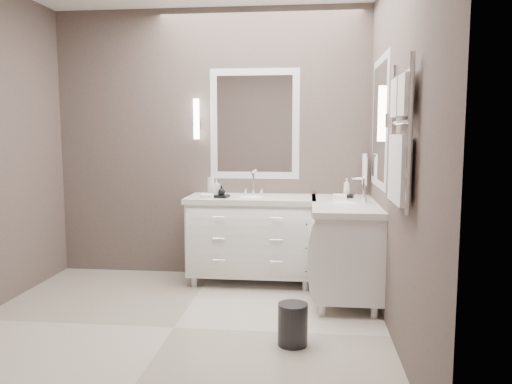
# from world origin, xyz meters

# --- Properties ---
(floor) EXTENTS (3.20, 3.00, 0.01)m
(floor) POSITION_xyz_m (0.00, 0.00, -0.01)
(floor) COLOR beige
(floor) RESTS_ON ground
(wall_back) EXTENTS (3.20, 0.01, 2.70)m
(wall_back) POSITION_xyz_m (0.00, 1.50, 1.35)
(wall_back) COLOR #4F443F
(wall_back) RESTS_ON floor
(wall_front) EXTENTS (3.20, 0.01, 2.70)m
(wall_front) POSITION_xyz_m (0.00, -1.50, 1.35)
(wall_front) COLOR #4F443F
(wall_front) RESTS_ON floor
(wall_right) EXTENTS (0.01, 3.00, 2.70)m
(wall_right) POSITION_xyz_m (1.60, 0.00, 1.35)
(wall_right) COLOR #4F443F
(wall_right) RESTS_ON floor
(vanity_back) EXTENTS (1.24, 0.59, 0.97)m
(vanity_back) POSITION_xyz_m (0.45, 1.23, 0.49)
(vanity_back) COLOR white
(vanity_back) RESTS_ON floor
(vanity_right) EXTENTS (0.59, 1.24, 0.97)m
(vanity_right) POSITION_xyz_m (1.33, 0.90, 0.49)
(vanity_right) COLOR white
(vanity_right) RESTS_ON floor
(mirror_back) EXTENTS (0.90, 0.02, 1.10)m
(mirror_back) POSITION_xyz_m (0.45, 1.49, 1.55)
(mirror_back) COLOR white
(mirror_back) RESTS_ON wall_back
(mirror_right) EXTENTS (0.02, 0.90, 1.10)m
(mirror_right) POSITION_xyz_m (1.59, 0.80, 1.55)
(mirror_right) COLOR white
(mirror_right) RESTS_ON wall_right
(sconce_back) EXTENTS (0.06, 0.06, 0.40)m
(sconce_back) POSITION_xyz_m (-0.13, 1.43, 1.59)
(sconce_back) COLOR white
(sconce_back) RESTS_ON wall_back
(sconce_right) EXTENTS (0.06, 0.06, 0.40)m
(sconce_right) POSITION_xyz_m (1.53, 0.22, 1.59)
(sconce_right) COLOR white
(sconce_right) RESTS_ON wall_right
(towel_bar_corner) EXTENTS (0.03, 0.22, 0.30)m
(towel_bar_corner) POSITION_xyz_m (1.54, 1.36, 1.12)
(towel_bar_corner) COLOR white
(towel_bar_corner) RESTS_ON wall_right
(towel_ladder) EXTENTS (0.06, 0.58, 0.90)m
(towel_ladder) POSITION_xyz_m (1.55, -0.40, 1.39)
(towel_ladder) COLOR white
(towel_ladder) RESTS_ON wall_right
(waste_bin) EXTENTS (0.24, 0.24, 0.29)m
(waste_bin) POSITION_xyz_m (0.90, -0.21, 0.15)
(waste_bin) COLOR black
(waste_bin) RESTS_ON floor
(amenity_tray_back) EXTENTS (0.20, 0.16, 0.03)m
(amenity_tray_back) POSITION_xyz_m (0.15, 1.12, 0.86)
(amenity_tray_back) COLOR black
(amenity_tray_back) RESTS_ON vanity_back
(amenity_tray_right) EXTENTS (0.15, 0.19, 0.03)m
(amenity_tray_right) POSITION_xyz_m (1.36, 1.26, 0.86)
(amenity_tray_right) COLOR black
(amenity_tray_right) RESTS_ON vanity_right
(water_bottle) EXTENTS (0.07, 0.07, 0.19)m
(water_bottle) POSITION_xyz_m (0.05, 1.21, 0.94)
(water_bottle) COLOR silver
(water_bottle) RESTS_ON vanity_back
(soap_bottle_a) EXTENTS (0.08, 0.08, 0.15)m
(soap_bottle_a) POSITION_xyz_m (0.12, 1.14, 0.95)
(soap_bottle_a) COLOR white
(soap_bottle_a) RESTS_ON amenity_tray_back
(soap_bottle_b) EXTENTS (0.08, 0.08, 0.09)m
(soap_bottle_b) POSITION_xyz_m (0.18, 1.09, 0.92)
(soap_bottle_b) COLOR black
(soap_bottle_b) RESTS_ON amenity_tray_back
(soap_bottle_c) EXTENTS (0.08, 0.08, 0.16)m
(soap_bottle_c) POSITION_xyz_m (1.36, 1.26, 0.95)
(soap_bottle_c) COLOR white
(soap_bottle_c) RESTS_ON amenity_tray_right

